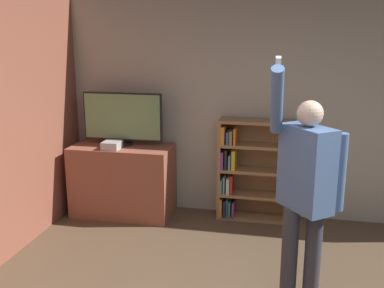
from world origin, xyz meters
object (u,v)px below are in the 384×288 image
Objects in this scene: television at (123,118)px; person at (305,188)px; game_console at (112,145)px; bookshelf at (249,171)px.

person is (2.09, -1.66, -0.16)m from television.
television is 4.45× the size of game_console.
television reaches higher than bookshelf.
bookshelf is (1.59, 0.33, -0.31)m from game_console.
game_console is 0.11× the size of person.
person reaches higher than television.
person is (0.56, -1.78, 0.44)m from bookshelf.
bookshelf is 1.92m from person.
television is 0.81× the size of bookshelf.
game_console is at bearing -168.12° from bookshelf.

